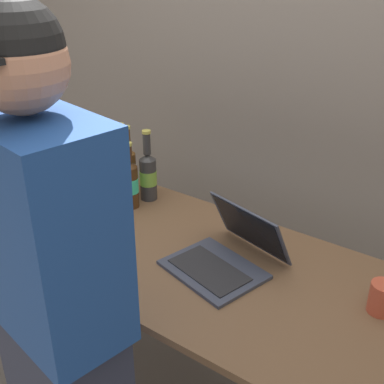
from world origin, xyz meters
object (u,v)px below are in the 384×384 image
at_px(beer_bottle_green, 122,164).
at_px(coffee_mug, 383,298).
at_px(person_figure, 60,328).
at_px(beer_bottle_amber, 129,170).
at_px(beer_bottle_dark, 130,182).
at_px(laptop, 227,254).
at_px(beer_bottle_brown, 148,174).

relative_size(beer_bottle_green, coffee_mug, 2.62).
height_order(beer_bottle_green, person_figure, person_figure).
bearing_deg(coffee_mug, beer_bottle_amber, 173.16).
xyz_separation_m(beer_bottle_green, beer_bottle_dark, (0.16, -0.12, -0.00)).
distance_m(person_figure, coffee_mug, 0.92).
distance_m(laptop, coffee_mug, 0.51).
distance_m(beer_bottle_brown, coffee_mug, 1.05).
bearing_deg(laptop, beer_bottle_green, 161.02).
height_order(beer_bottle_amber, coffee_mug, beer_bottle_amber).
xyz_separation_m(beer_bottle_amber, person_figure, (0.49, -0.80, -0.03)).
xyz_separation_m(laptop, beer_bottle_amber, (-0.63, 0.20, 0.07)).
xyz_separation_m(beer_bottle_green, person_figure, (0.57, -0.84, -0.03)).
height_order(beer_bottle_amber, beer_bottle_brown, beer_bottle_amber).
bearing_deg(coffee_mug, beer_bottle_green, 171.73).
bearing_deg(beer_bottle_dark, laptop, -12.44).
relative_size(beer_bottle_amber, beer_bottle_green, 1.06).
distance_m(beer_bottle_dark, coffee_mug, 1.05).
height_order(beer_bottle_dark, person_figure, person_figure).
relative_size(beer_bottle_green, beer_bottle_dark, 1.05).
distance_m(beer_bottle_amber, beer_bottle_green, 0.09).
bearing_deg(beer_bottle_dark, person_figure, -60.06).
bearing_deg(beer_bottle_amber, beer_bottle_green, 152.79).
bearing_deg(beer_bottle_green, coffee_mug, -8.27).
bearing_deg(beer_bottle_dark, beer_bottle_green, 142.07).
relative_size(beer_bottle_amber, beer_bottle_dark, 1.11).
distance_m(beer_bottle_amber, person_figure, 0.94).
xyz_separation_m(beer_bottle_brown, beer_bottle_green, (-0.17, 0.02, -0.00)).
xyz_separation_m(beer_bottle_amber, coffee_mug, (1.13, -0.14, -0.07)).
bearing_deg(coffee_mug, beer_bottle_dark, 177.05).
height_order(beer_bottle_amber, beer_bottle_green, beer_bottle_amber).
distance_m(laptop, beer_bottle_brown, 0.58).
distance_m(beer_bottle_dark, person_figure, 0.83).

